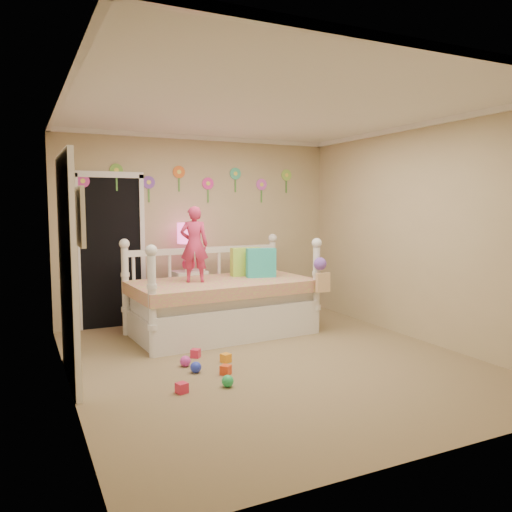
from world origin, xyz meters
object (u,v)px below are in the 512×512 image
nightstand (189,297)px  daybed (222,286)px  child (194,244)px  table_lamp (188,239)px

nightstand → daybed: bearing=-80.2°
daybed → child: bearing=177.7°
table_lamp → child: bearing=-102.4°
daybed → child: child is taller
daybed → child: (-0.36, -0.01, 0.54)m
daybed → nightstand: bearing=101.6°
daybed → nightstand: (-0.20, 0.72, -0.25)m
child → nightstand: size_ratio=1.27×
table_lamp → nightstand: bearing=0.0°
nightstand → table_lamp: size_ratio=1.12×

